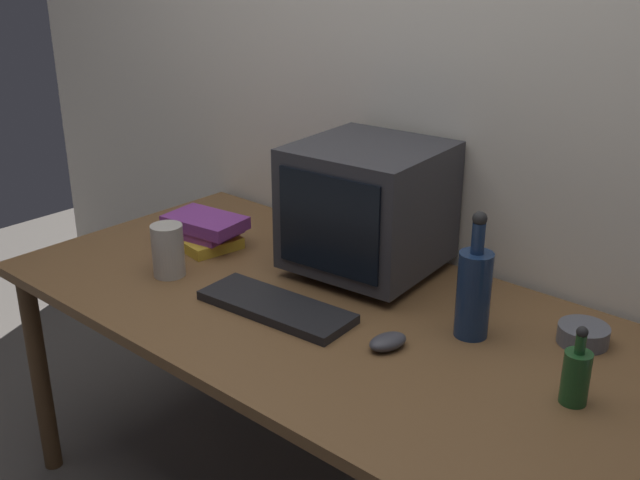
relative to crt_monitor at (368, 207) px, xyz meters
The scene contains 10 objects.
back_wall 0.43m from the crt_monitor, 81.55° to the left, with size 4.00×0.08×2.50m, color silver.
desk 0.36m from the crt_monitor, 81.02° to the right, with size 1.78×0.89×0.72m.
crt_monitor is the anchor object (origin of this frame).
keyboard 0.40m from the crt_monitor, 92.96° to the right, with size 0.42×0.15×0.02m, color black.
computer_mouse 0.47m from the crt_monitor, 45.23° to the right, with size 0.06×0.10×0.04m, color #3F3F47.
bottle_tall 0.45m from the crt_monitor, 16.85° to the right, with size 0.08×0.08×0.32m.
bottle_short 0.78m from the crt_monitor, 17.79° to the right, with size 0.06×0.06×0.18m.
book_stack 0.54m from the crt_monitor, 159.84° to the right, with size 0.25×0.20×0.10m.
cd_spindle 0.66m from the crt_monitor, ahead, with size 0.12×0.12×0.04m, color #595B66.
metal_canister 0.57m from the crt_monitor, 135.58° to the right, with size 0.09×0.09×0.15m, color #B7B2A8.
Camera 1 is at (1.19, -1.34, 1.63)m, focal length 43.04 mm.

